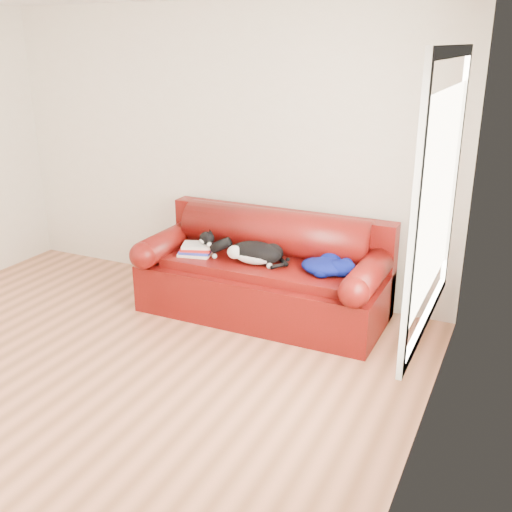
{
  "coord_description": "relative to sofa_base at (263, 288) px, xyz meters",
  "views": [
    {
      "loc": [
        2.68,
        -2.87,
        2.27
      ],
      "look_at": [
        0.68,
        1.35,
        0.58
      ],
      "focal_mm": 42.0,
      "sensor_mm": 36.0,
      "label": 1
    }
  ],
  "objects": [
    {
      "name": "sofa_back",
      "position": [
        0.0,
        0.24,
        0.3
      ],
      "size": [
        2.1,
        1.01,
        0.88
      ],
      "color": "#370E02",
      "rests_on": "ground"
    },
    {
      "name": "room_shell",
      "position": [
        -0.56,
        -1.48,
        1.43
      ],
      "size": [
        4.52,
        4.02,
        2.61
      ],
      "color": "beige",
      "rests_on": "ground"
    },
    {
      "name": "cat",
      "position": [
        -0.03,
        -0.1,
        0.35
      ],
      "size": [
        0.66,
        0.37,
        0.23
      ],
      "rotation": [
        0.0,
        0.0,
        0.3
      ],
      "color": "black",
      "rests_on": "sofa_base"
    },
    {
      "name": "book_stack",
      "position": [
        -0.59,
        -0.12,
        0.31
      ],
      "size": [
        0.31,
        0.27,
        0.1
      ],
      "rotation": [
        0.0,
        0.0,
        0.29
      ],
      "color": "white",
      "rests_on": "sofa_base"
    },
    {
      "name": "ground",
      "position": [
        -0.68,
        -1.49,
        -0.24
      ],
      "size": [
        4.5,
        4.5,
        0.0
      ],
      "primitive_type": "plane",
      "color": "brown",
      "rests_on": "ground"
    },
    {
      "name": "blanket",
      "position": [
        0.59,
        -0.04,
        0.32
      ],
      "size": [
        0.53,
        0.43,
        0.14
      ],
      "rotation": [
        0.0,
        0.0,
        0.34
      ],
      "color": "#021141",
      "rests_on": "sofa_base"
    },
    {
      "name": "sofa_base",
      "position": [
        0.0,
        0.0,
        0.0
      ],
      "size": [
        2.1,
        0.9,
        0.5
      ],
      "color": "#370E02",
      "rests_on": "ground"
    }
  ]
}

